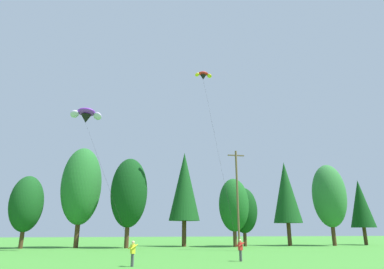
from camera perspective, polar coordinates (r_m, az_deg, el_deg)
treeline_tree_d at (r=51.76m, az=-26.84°, el=-10.69°), size 4.43×4.43×9.74m
treeline_tree_e at (r=50.78m, az=-18.68°, el=-8.44°), size 5.62×5.62×14.14m
treeline_tree_f at (r=48.48m, az=-10.89°, el=-9.88°), size 5.17×5.17×12.46m
treeline_tree_g at (r=52.17m, az=-1.33°, el=-8.95°), size 4.77×4.77×14.40m
treeline_tree_h at (r=50.90m, az=7.29°, el=-12.04°), size 4.49×4.49×9.97m
treeline_tree_i at (r=53.28m, az=8.99°, el=-12.90°), size 4.18×4.18×8.83m
treeline_tree_j at (r=56.65m, az=16.01°, el=-9.61°), size 4.53×4.53×13.32m
treeline_tree_k at (r=58.84m, az=22.74°, el=-9.78°), size 5.27×5.27×12.84m
treeline_tree_l at (r=63.90m, az=27.26°, el=-10.63°), size 3.95×3.95×10.70m
utility_pole at (r=42.38m, az=7.91°, el=-10.64°), size 2.20×0.26×12.34m
kite_flyer_near at (r=24.41m, az=-10.27°, el=-19.34°), size 0.69×0.71×1.69m
kite_flyer_mid at (r=28.25m, az=8.41°, el=-18.97°), size 0.61×0.64×1.69m
parafoil_kite_high_purple at (r=43.77m, az=-17.93°, el=3.22°), size 7.94×17.70×15.80m
parafoil_kite_mid_red_yellow at (r=49.22m, az=1.98°, el=10.21°), size 2.75×16.80×23.37m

